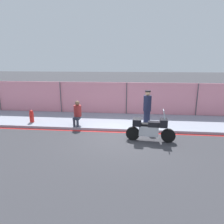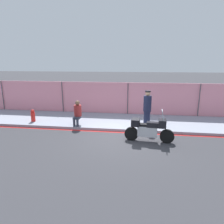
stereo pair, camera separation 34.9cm
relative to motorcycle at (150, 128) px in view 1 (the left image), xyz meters
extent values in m
plane|color=#38383D|center=(-1.19, 0.28, -0.59)|extent=(120.00, 120.00, 0.00)
cube|color=#8E93A3|center=(-1.19, 2.68, -0.53)|extent=(32.82, 3.18, 0.14)
cube|color=red|center=(-1.19, 1.00, -0.59)|extent=(32.82, 0.18, 0.01)
cube|color=pink|center=(-1.19, 4.36, 0.49)|extent=(31.18, 0.08, 2.18)
cylinder|color=#4C4C51|center=(-5.61, 4.26, 0.49)|extent=(0.05, 0.05, 2.18)
cylinder|color=#4C4C51|center=(-1.19, 4.26, 0.49)|extent=(0.05, 0.05, 2.18)
cylinder|color=#4C4C51|center=(3.23, 4.26, 0.49)|extent=(0.05, 0.05, 2.18)
cylinder|color=black|center=(0.80, -0.06, -0.29)|extent=(0.63, 0.19, 0.62)
cylinder|color=black|center=(-0.75, 0.06, -0.29)|extent=(0.63, 0.19, 0.62)
cube|color=silver|center=(-0.06, 0.00, -0.11)|extent=(0.88, 0.35, 0.47)
cube|color=black|center=(0.16, -0.01, 0.21)|extent=(0.54, 0.35, 0.22)
cube|color=black|center=(-0.15, 0.01, 0.17)|extent=(0.62, 0.33, 0.10)
cube|color=black|center=(0.57, -0.04, 0.29)|extent=(0.36, 0.50, 0.34)
cube|color=silver|center=(0.57, -0.04, 0.67)|extent=(0.14, 0.43, 0.42)
cube|color=black|center=(-0.58, 0.05, 0.27)|extent=(0.40, 0.53, 0.30)
cylinder|color=#191E38|center=(-0.02, 1.84, -0.05)|extent=(0.34, 0.34, 0.81)
cylinder|color=#191E38|center=(-0.02, 1.84, 0.76)|extent=(0.41, 0.41, 0.81)
sphere|color=tan|center=(-0.02, 1.84, 1.29)|extent=(0.26, 0.26, 0.26)
cylinder|color=black|center=(-0.02, 1.84, 1.40)|extent=(0.29, 0.29, 0.06)
cylinder|color=#2D3342|center=(-3.82, 1.20, -0.25)|extent=(0.13, 0.13, 0.42)
cylinder|color=#2D3342|center=(-3.64, 1.20, -0.25)|extent=(0.13, 0.13, 0.42)
cube|color=#2D3342|center=(-3.73, 1.41, -0.04)|extent=(0.34, 0.42, 0.10)
cylinder|color=maroon|center=(-3.73, 1.62, 0.31)|extent=(0.40, 0.40, 0.60)
sphere|color=brown|center=(-3.73, 1.62, 0.73)|extent=(0.25, 0.25, 0.25)
cylinder|color=red|center=(-6.46, 1.79, -0.19)|extent=(0.23, 0.23, 0.53)
sphere|color=red|center=(-6.46, 1.79, 0.13)|extent=(0.21, 0.21, 0.21)
cylinder|color=red|center=(-6.46, 1.67, -0.17)|extent=(0.08, 0.09, 0.08)
camera|label=1|loc=(-0.82, -8.54, 2.89)|focal=32.00mm
camera|label=2|loc=(-0.47, -8.50, 2.89)|focal=32.00mm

